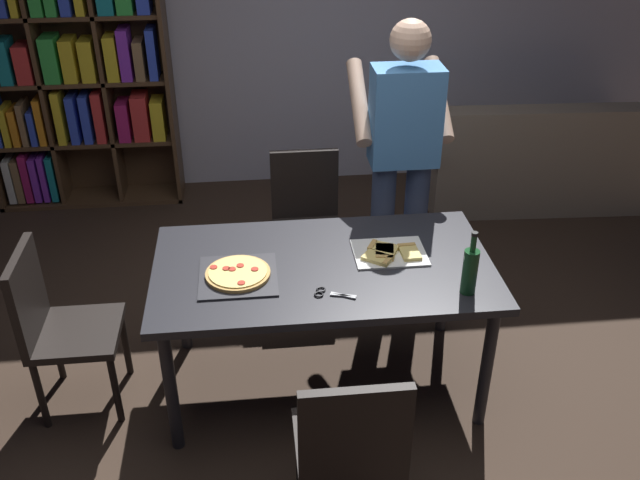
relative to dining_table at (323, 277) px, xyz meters
name	(u,v)px	position (x,y,z in m)	size (l,w,h in m)	color
ground_plane	(323,380)	(0.00, 0.00, -0.68)	(12.00, 12.00, 0.00)	#38281E
back_wall	(285,9)	(0.00, 2.60, 0.72)	(6.40, 0.10, 2.80)	#BCB7C6
dining_table	(323,277)	(0.00, 0.00, 0.00)	(1.66, 0.92, 0.75)	#232328
chair_near_camera	(350,446)	(0.00, -0.95, -0.16)	(0.42, 0.42, 0.90)	black
chair_far_side	(306,215)	(0.00, 0.95, -0.16)	(0.42, 0.42, 0.90)	black
chair_left_end	(56,321)	(-1.31, 0.00, -0.16)	(0.42, 0.42, 0.90)	black
couch	(533,163)	(1.90, 1.99, -0.37)	(1.74, 0.93, 0.85)	gray
bookshelf	(72,76)	(-1.61, 2.37, 0.33)	(1.40, 0.35, 1.95)	#513823
person_serving_pizza	(402,153)	(0.53, 0.73, 0.32)	(0.55, 0.54, 1.75)	#38476B
pepperoni_pizza_on_tray	(238,274)	(-0.41, -0.07, 0.09)	(0.37, 0.37, 0.04)	#2D2D33
pizza_slices_on_towel	(389,253)	(0.34, 0.05, 0.09)	(0.36, 0.28, 0.03)	white
wine_bottle	(470,270)	(0.63, -0.30, 0.19)	(0.07, 0.07, 0.32)	#194723
kitchen_scissors	(328,293)	(-0.01, -0.25, 0.08)	(0.20, 0.12, 0.01)	silver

